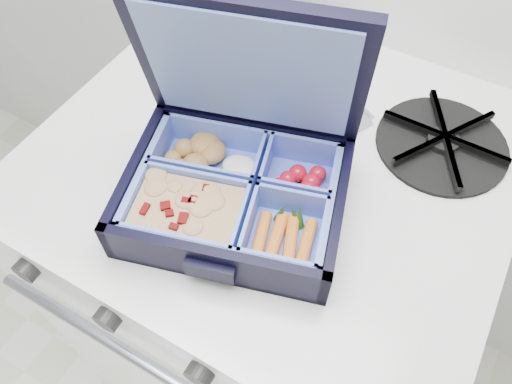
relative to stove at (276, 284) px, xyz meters
The scene contains 5 objects.
stove is the anchor object (origin of this frame).
bento_box 0.48m from the stove, 90.10° to the right, with size 0.23×0.18×0.06m, color black, non-canonical shape.
burner_grate 0.48m from the stove, 25.44° to the left, with size 0.16×0.16×0.02m, color black.
burner_grate_rear 0.48m from the stove, 125.81° to the left, with size 0.19×0.19×0.02m, color black.
fork 0.44m from the stove, 10.58° to the right, with size 0.02×0.17×0.01m, color #9192A6, non-canonical shape.
Camera 1 is at (0.13, 1.30, 1.34)m, focal length 35.00 mm.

